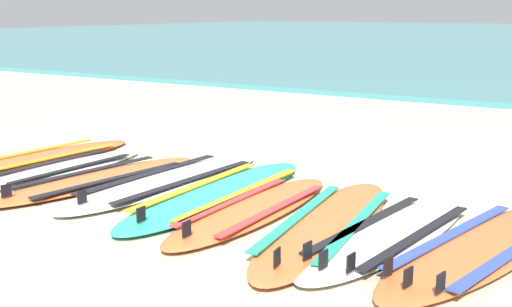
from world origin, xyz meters
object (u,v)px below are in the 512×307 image
surfboard_4 (219,193)px  surfboard_7 (391,234)px  surfboard_0 (40,158)px  surfboard_6 (327,224)px  surfboard_5 (253,209)px  surfboard_2 (98,179)px  surfboard_8 (481,248)px  surfboard_3 (168,181)px  surfboard_1 (61,169)px

surfboard_4 → surfboard_7: bearing=-7.6°
surfboard_0 → surfboard_6: (3.54, -0.35, -0.00)m
surfboard_5 → surfboard_2: bearing=179.3°
surfboard_8 → surfboard_3: bearing=175.2°
surfboard_0 → surfboard_7: same height
surfboard_2 → surfboard_5: (1.73, -0.02, 0.00)m
surfboard_1 → surfboard_3: (1.20, 0.20, -0.00)m
surfboard_4 → surfboard_3: bearing=172.0°
surfboard_3 → surfboard_0: bearing=179.7°
surfboard_3 → surfboard_5: 1.18m
surfboard_0 → surfboard_4: (2.39, -0.10, -0.00)m
surfboard_3 → surfboard_5: same height
surfboard_4 → surfboard_6: same height
surfboard_7 → surfboard_8: bearing=6.0°
surfboard_1 → surfboard_4: (1.83, 0.12, -0.00)m
surfboard_3 → surfboard_5: size_ratio=1.19×
surfboard_7 → surfboard_5: bearing=-179.2°
surfboard_2 → surfboard_8: 3.47m
surfboard_0 → surfboard_2: same height
surfboard_4 → surfboard_5: bearing=-25.2°
surfboard_2 → surfboard_3: size_ratio=0.92×
surfboard_4 → surfboard_2: bearing=-170.2°
surfboard_1 → surfboard_2: same height
surfboard_3 → surfboard_6: size_ratio=1.03×
surfboard_1 → surfboard_7: (3.46, -0.10, 0.00)m
surfboard_2 → surfboard_4: size_ratio=0.93×
surfboard_0 → surfboard_8: 4.64m
surfboard_2 → surfboard_6: bearing=-1.0°
surfboard_1 → surfboard_5: size_ratio=0.95×
surfboard_0 → surfboard_2: bearing=-15.1°
surfboard_1 → surfboard_6: 2.99m
surfboard_4 → surfboard_7: size_ratio=1.11×
surfboard_2 → surfboard_8: size_ratio=0.95×
surfboard_5 → surfboard_1: bearing=177.1°
surfboard_2 → surfboard_4: bearing=9.8°
surfboard_1 → surfboard_6: bearing=-2.7°
surfboard_3 → surfboard_7: same height
surfboard_5 → surfboard_4: bearing=154.8°
surfboard_2 → surfboard_8: bearing=1.0°
surfboard_2 → surfboard_7: size_ratio=1.03×
surfboard_1 → surfboard_5: same height
surfboard_1 → surfboard_8: bearing=-0.6°
surfboard_1 → surfboard_6: size_ratio=0.82×
surfboard_0 → surfboard_2: (1.16, -0.31, 0.00)m
surfboard_1 → surfboard_2: size_ratio=0.87×
surfboard_5 → surfboard_6: bearing=-1.8°
surfboard_3 → surfboard_4: (0.63, -0.09, -0.00)m
surfboard_2 → surfboard_4: 1.25m
surfboard_6 → surfboard_7: same height
surfboard_0 → surfboard_1: same height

